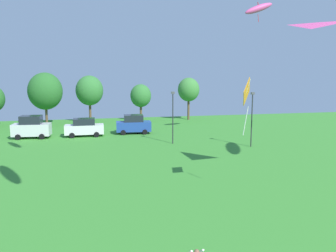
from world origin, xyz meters
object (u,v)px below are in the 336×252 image
kite_flying_4 (259,8)px  parked_car_second_from_left (84,127)px  kite_flying_5 (247,94)px  parked_car_third_from_left (134,124)px  parked_car_leftmost (31,127)px  treeline_tree_5 (189,90)px  treeline_tree_3 (89,91)px  light_post_1 (252,116)px  treeline_tree_2 (45,91)px  kite_flying_1 (310,47)px  light_post_0 (173,114)px  treeline_tree_4 (141,96)px

kite_flying_4 → parked_car_second_from_left: 24.47m
kite_flying_5 → parked_car_third_from_left: kite_flying_5 is taller
parked_car_leftmost → treeline_tree_5: treeline_tree_5 is taller
treeline_tree_3 → parked_car_second_from_left: bearing=-93.0°
light_post_1 → treeline_tree_3: treeline_tree_3 is taller
treeline_tree_2 → parked_car_leftmost: bearing=-92.5°
kite_flying_1 → treeline_tree_5: (1.68, 34.99, -4.63)m
parked_car_leftmost → treeline_tree_3: treeline_tree_3 is taller
parked_car_leftmost → treeline_tree_5: 25.37m
parked_car_third_from_left → light_post_0: 8.14m
light_post_0 → treeline_tree_3: size_ratio=0.80×
kite_flying_1 → kite_flying_5: 4.89m
light_post_0 → light_post_1: bearing=-22.9°
treeline_tree_5 → parked_car_leftmost: bearing=-152.8°
treeline_tree_3 → treeline_tree_4: (7.94, -0.02, -0.92)m
parked_car_second_from_left → treeline_tree_2: bearing=117.9°
parked_car_third_from_left → light_post_0: size_ratio=0.78×
kite_flying_5 → parked_car_third_from_left: (-4.67, 23.24, -5.32)m
light_post_1 → kite_flying_4: bearing=60.8°
light_post_0 → treeline_tree_2: 22.95m
kite_flying_5 → treeline_tree_5: size_ratio=0.55×
parked_car_leftmost → treeline_tree_4: 19.30m
parked_car_second_from_left → treeline_tree_5: size_ratio=0.68×
parked_car_leftmost → light_post_1: size_ratio=0.77×
kite_flying_4 → parked_car_second_from_left: bearing=163.2°
parked_car_second_from_left → light_post_1: 19.96m
parked_car_second_from_left → light_post_0: (9.60, -6.42, 2.15)m
parked_car_second_from_left → parked_car_leftmost: bearing=178.9°
treeline_tree_2 → treeline_tree_5: (21.89, 0.93, -0.09)m
treeline_tree_3 → light_post_1: bearing=-53.0°
treeline_tree_2 → treeline_tree_5: treeline_tree_2 is taller
kite_flying_1 → treeline_tree_4: size_ratio=0.63×
parked_car_third_from_left → treeline_tree_4: (2.51, 11.75, 2.74)m
parked_car_third_from_left → kite_flying_1: bearing=-67.1°
treeline_tree_2 → treeline_tree_3: bearing=15.4°
treeline_tree_2 → parked_car_third_from_left: bearing=-40.6°
light_post_0 → treeline_tree_3: 20.89m
light_post_0 → treeline_tree_5: (6.66, 18.02, 1.59)m
treeline_tree_5 → treeline_tree_4: bearing=174.2°
kite_flying_5 → treeline_tree_2: bearing=116.2°
parked_car_leftmost → treeline_tree_5: bearing=32.0°
parked_car_leftmost → parked_car_second_from_left: parked_car_leftmost is taller
light_post_1 → treeline_tree_5: (-1.06, 21.27, 1.57)m
kite_flying_4 → kite_flying_5: 20.59m
parked_car_third_from_left → kite_flying_5: bearing=-75.2°
kite_flying_1 → kite_flying_4: size_ratio=1.06×
kite_flying_4 → treeline_tree_3: (-18.79, 18.26, -9.90)m
light_post_0 → treeline_tree_4: (-1.00, 18.79, 0.68)m
parked_car_leftmost → treeline_tree_4: size_ratio=0.77×
kite_flying_1 → parked_car_leftmost: (-20.67, 23.52, -8.16)m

